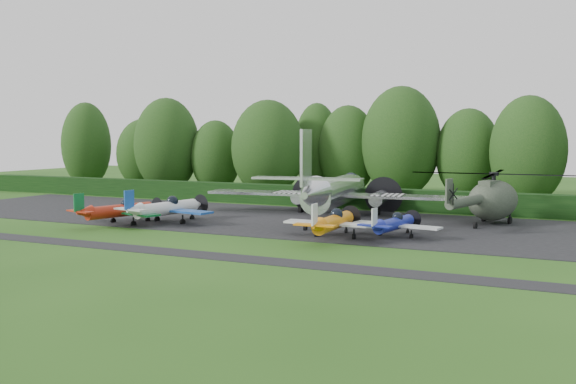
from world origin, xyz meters
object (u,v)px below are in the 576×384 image
at_px(helicopter, 493,197).
at_px(transport_plane, 334,192).
at_px(light_plane_blue, 394,224).
at_px(light_plane_red, 120,210).
at_px(light_plane_orange, 334,222).
at_px(light_plane_white, 167,208).

bearing_deg(helicopter, transport_plane, 168.91).
bearing_deg(light_plane_blue, light_plane_red, 178.81).
relative_size(light_plane_red, helicopter, 0.51).
height_order(transport_plane, helicopter, transport_plane).
xyz_separation_m(transport_plane, light_plane_red, (-13.28, -12.09, -1.00)).
distance_m(light_plane_red, helicopter, 29.35).
height_order(light_plane_red, light_plane_orange, light_plane_orange).
relative_size(light_plane_white, helicopter, 0.55).
height_order(transport_plane, light_plane_blue, transport_plane).
xyz_separation_m(transport_plane, helicopter, (13.16, 0.62, 0.06)).
height_order(light_plane_orange, light_plane_blue, light_plane_orange).
height_order(light_plane_red, light_plane_blue, light_plane_red).
xyz_separation_m(light_plane_red, helicopter, (26.44, 12.70, 1.05)).
distance_m(transport_plane, light_plane_red, 17.98).
height_order(light_plane_white, helicopter, helicopter).
relative_size(light_plane_red, light_plane_orange, 0.99).
relative_size(transport_plane, light_plane_white, 2.95).
bearing_deg(transport_plane, light_plane_red, -130.53).
bearing_deg(light_plane_orange, transport_plane, 112.47).
xyz_separation_m(transport_plane, light_plane_orange, (4.36, -11.36, -0.99)).
relative_size(light_plane_red, light_plane_white, 0.93).
bearing_deg(light_plane_red, transport_plane, 26.99).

